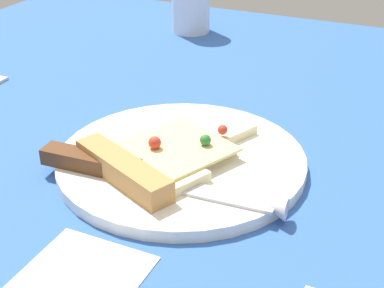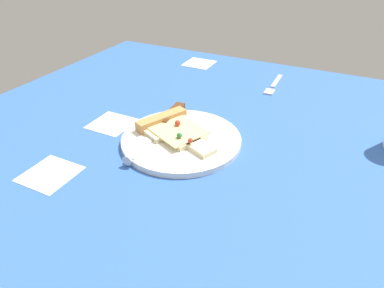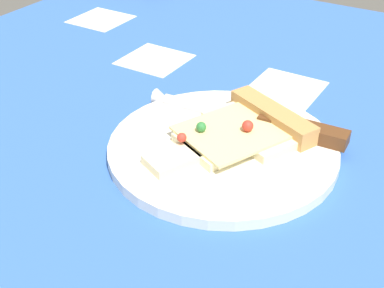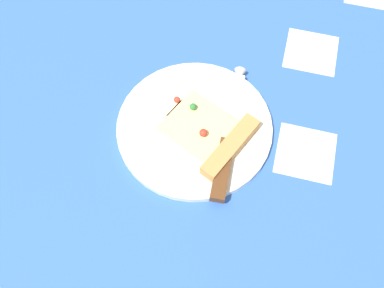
# 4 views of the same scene
# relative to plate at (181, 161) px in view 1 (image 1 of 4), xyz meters

# --- Properties ---
(ground_plane) EXTENTS (1.11, 1.11, 0.03)m
(ground_plane) POSITION_rel_plate_xyz_m (0.01, -0.01, -0.02)
(ground_plane) COLOR #3360B7
(ground_plane) RESTS_ON ground
(plate) EXTENTS (0.25, 0.25, 0.01)m
(plate) POSITION_rel_plate_xyz_m (0.00, 0.00, 0.00)
(plate) COLOR white
(plate) RESTS_ON ground_plane
(pizza_slice) EXTENTS (0.15, 0.19, 0.03)m
(pizza_slice) POSITION_rel_plate_xyz_m (0.01, 0.02, 0.01)
(pizza_slice) COLOR beige
(pizza_slice) RESTS_ON plate
(knife) EXTENTS (0.24, 0.03, 0.02)m
(knife) POSITION_rel_plate_xyz_m (0.02, 0.06, 0.01)
(knife) COLOR silver
(knife) RESTS_ON plate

